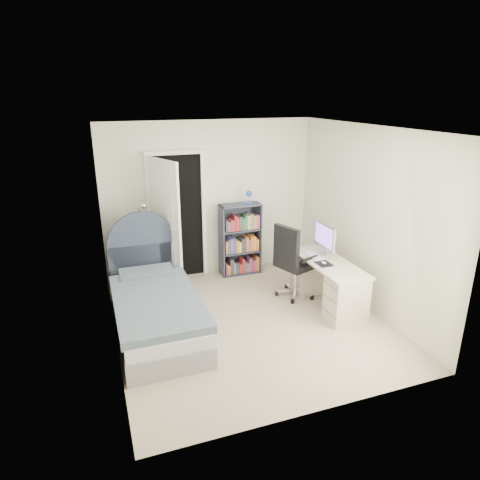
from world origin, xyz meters
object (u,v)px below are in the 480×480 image
object	(u,v)px
bed	(155,307)
nightstand	(143,272)
floor_lamp	(144,257)
desk	(327,281)
office_chair	(292,258)
bookcase	(241,241)

from	to	relation	value
bed	nightstand	size ratio (longest dim) A/B	3.92
floor_lamp	desk	size ratio (longest dim) A/B	1.03
bed	office_chair	xyz separation A→B (m)	(2.03, 0.20, 0.32)
floor_lamp	bookcase	world-z (taller)	bookcase
desk	office_chair	size ratio (longest dim) A/B	1.22
bed	nightstand	bearing A→B (deg)	90.40
nightstand	desk	bearing A→B (deg)	-27.04
nightstand	office_chair	bearing A→B (deg)	-22.40
floor_lamp	bookcase	bearing A→B (deg)	8.36
nightstand	office_chair	xyz separation A→B (m)	(2.04, -0.84, 0.26)
nightstand	bookcase	xyz separation A→B (m)	(1.64, 0.26, 0.20)
bookcase	nightstand	bearing A→B (deg)	-170.86
bookcase	bed	bearing A→B (deg)	-141.38
floor_lamp	office_chair	size ratio (longest dim) A/B	1.25
bed	desk	size ratio (longest dim) A/B	1.56
bookcase	desk	xyz separation A→B (m)	(0.76, -1.49, -0.19)
nightstand	desk	xyz separation A→B (m)	(2.41, -1.23, 0.01)
bed	office_chair	world-z (taller)	bed
bed	floor_lamp	xyz separation A→B (m)	(0.03, 1.07, 0.28)
bookcase	office_chair	size ratio (longest dim) A/B	1.26
nightstand	desk	size ratio (longest dim) A/B	0.40
bed	office_chair	size ratio (longest dim) A/B	1.90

